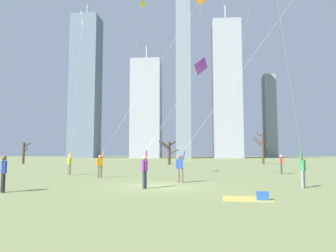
{
  "coord_description": "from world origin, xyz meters",
  "views": [
    {
      "loc": [
        1.62,
        -16.04,
        1.69
      ],
      "look_at": [
        0.0,
        6.0,
        3.7
      ],
      "focal_mm": 32.78,
      "sensor_mm": 36.0,
      "label": 1
    }
  ],
  "objects": [
    {
      "name": "ground_plane",
      "position": [
        0.0,
        0.0,
        0.0
      ],
      "size": [
        400.0,
        400.0,
        0.0
      ],
      "primitive_type": "plane",
      "color": "#848E56"
    },
    {
      "name": "kite_flyer_foreground_right_teal",
      "position": [
        6.34,
        -1.98,
        3.01
      ],
      "size": [
        5.54,
        11.0,
        13.42
      ],
      "color": "gray",
      "rests_on": "ground"
    },
    {
      "name": "kite_flyer_foreground_left_orange",
      "position": [
        -3.72,
        5.98,
        2.99
      ],
      "size": [
        8.19,
        4.04,
        15.37
      ],
      "color": "#726656",
      "rests_on": "ground"
    },
    {
      "name": "kite_flyer_midfield_center_purple",
      "position": [
        0.05,
        0.58,
        2.53
      ],
      "size": [
        3.71,
        7.88,
        8.81
      ],
      "color": "#33384C",
      "rests_on": "ground"
    },
    {
      "name": "kite_flyer_midfield_left_red",
      "position": [
        2.63,
        2.29,
        3.26
      ],
      "size": [
        12.54,
        0.82,
        18.22
      ],
      "color": "#726656",
      "rests_on": "ground"
    },
    {
      "name": "kite_flyer_far_back_white",
      "position": [
        -7.76,
        7.5,
        2.68
      ],
      "size": [
        2.51,
        4.52,
        11.8
      ],
      "color": "#726656",
      "rests_on": "ground"
    },
    {
      "name": "bystander_strolling_midfield",
      "position": [
        9.25,
        10.59,
        0.9
      ],
      "size": [
        0.28,
        0.49,
        1.62
      ],
      "color": "#33384C",
      "rests_on": "ground"
    },
    {
      "name": "bystander_far_off_by_trees",
      "position": [
        -6.63,
        -2.96,
        0.9
      ],
      "size": [
        0.38,
        0.4,
        1.62
      ],
      "color": "black",
      "rests_on": "ground"
    },
    {
      "name": "distant_kite_drifting_left_yellow",
      "position": [
        -6.28,
        31.42,
        24.33
      ],
      "size": [
        2.95,
        5.85,
        26.86
      ],
      "color": "yellow",
      "rests_on": "ground"
    },
    {
      "name": "picnic_spot",
      "position": [
        4.02,
        -4.3,
        0.09
      ],
      "size": [
        1.93,
        1.57,
        0.31
      ],
      "color": "#D8BF4C",
      "rests_on": "ground"
    },
    {
      "name": "bare_tree_center",
      "position": [
        -1.75,
        32.03,
        2.11
      ],
      "size": [
        3.19,
        2.41,
        3.79
      ],
      "color": "#423326",
      "rests_on": "ground"
    },
    {
      "name": "bare_tree_far_right_edge",
      "position": [
        -27.3,
        35.38,
        1.98
      ],
      "size": [
        1.83,
        2.05,
        3.7
      ],
      "color": "#4C3828",
      "rests_on": "ground"
    },
    {
      "name": "bare_tree_leftmost",
      "position": [
        13.58,
        36.15,
        2.82
      ],
      "size": [
        3.07,
        0.96,
        5.33
      ],
      "color": "#4C3828",
      "rests_on": "ground"
    },
    {
      "name": "skyline_squat_block",
      "position": [
        15.61,
        124.4,
        21.61
      ],
      "size": [
        6.02,
        11.98,
        43.22
      ],
      "color": "gray",
      "rests_on": "ground"
    },
    {
      "name": "skyline_mid_tower_right",
      "position": [
        37.88,
        126.28,
        19.03
      ],
      "size": [
        5.11,
        6.18,
        38.06
      ],
      "color": "gray",
      "rests_on": "ground"
    },
    {
      "name": "skyline_short_annex",
      "position": [
        16.45,
        107.7,
        27.9
      ],
      "size": [
        11.16,
        9.9,
        63.31
      ],
      "color": "#9EA3AD",
      "rests_on": "ground"
    },
    {
      "name": "skyline_wide_slab",
      "position": [
        -16.05,
        105.37,
        19.7
      ],
      "size": [
        11.72,
        10.56,
        45.93
      ],
      "color": "#9EA3AD",
      "rests_on": "ground"
    },
    {
      "name": "skyline_tall_tower",
      "position": [
        -45.14,
        115.97,
        31.9
      ],
      "size": [
        11.89,
        10.77,
        69.8
      ],
      "color": "slate",
      "rests_on": "ground"
    },
    {
      "name": "skyline_mid_tower_left",
      "position": [
        -0.97,
        103.76,
        33.21
      ],
      "size": [
        5.75,
        9.39,
        75.83
      ],
      "color": "gray",
      "rests_on": "ground"
    }
  ]
}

